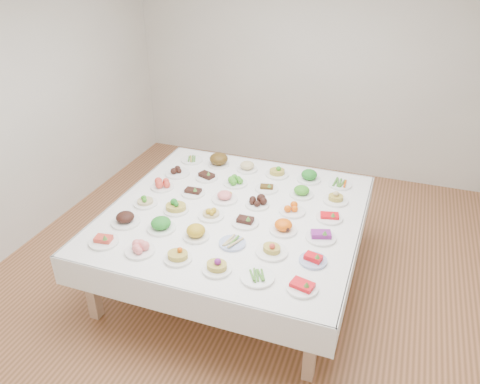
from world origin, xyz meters
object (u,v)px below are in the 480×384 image
(display_table, at_px, (235,217))
(dish_0, at_px, (103,238))
(dish_35, at_px, (340,183))
(dish_18, at_px, (162,184))

(display_table, height_order, dish_0, dish_0)
(dish_35, bearing_deg, display_table, -134.98)
(dish_18, xyz_separation_m, dish_35, (1.69, 0.67, -0.02))
(dish_0, relative_size, dish_18, 1.08)
(display_table, bearing_deg, dish_35, 45.02)
(display_table, xyz_separation_m, dish_18, (-0.85, 0.18, 0.11))
(dish_0, distance_m, dish_35, 2.40)
(dish_0, height_order, dish_35, dish_0)
(display_table, height_order, dish_35, dish_35)
(display_table, relative_size, dish_0, 9.41)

